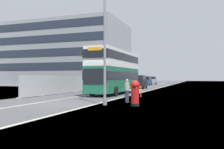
{
  "coord_description": "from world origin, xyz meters",
  "views": [
    {
      "loc": [
        9.65,
        -15.23,
        1.88
      ],
      "look_at": [
        1.56,
        7.44,
        2.2
      ],
      "focal_mm": 39.35,
      "sensor_mm": 36.0,
      "label": 1
    }
  ],
  "objects_px": {
    "red_pillar_postbox": "(135,92)",
    "car_receding_far": "(147,81)",
    "lamppost_foreground": "(105,42)",
    "pedestrian_at_kerb": "(127,91)",
    "double_decker_bus": "(115,71)",
    "car_receding_mid": "(134,82)",
    "car_far_side": "(152,81)",
    "car_oncoming_near": "(140,82)",
    "roadworks_barrier": "(134,90)"
  },
  "relations": [
    {
      "from": "car_receding_mid",
      "to": "double_decker_bus",
      "type": "bearing_deg",
      "value": -80.95
    },
    {
      "from": "roadworks_barrier",
      "to": "car_oncoming_near",
      "type": "bearing_deg",
      "value": 101.38
    },
    {
      "from": "lamppost_foreground",
      "to": "car_far_side",
      "type": "relative_size",
      "value": 2.14
    },
    {
      "from": "pedestrian_at_kerb",
      "to": "red_pillar_postbox",
      "type": "bearing_deg",
      "value": -61.28
    },
    {
      "from": "car_far_side",
      "to": "red_pillar_postbox",
      "type": "bearing_deg",
      "value": -80.93
    },
    {
      "from": "red_pillar_postbox",
      "to": "double_decker_bus",
      "type": "bearing_deg",
      "value": 115.15
    },
    {
      "from": "lamppost_foreground",
      "to": "car_far_side",
      "type": "height_order",
      "value": "lamppost_foreground"
    },
    {
      "from": "car_far_side",
      "to": "roadworks_barrier",
      "type": "bearing_deg",
      "value": -82.03
    },
    {
      "from": "car_oncoming_near",
      "to": "car_receding_far",
      "type": "bearing_deg",
      "value": 97.79
    },
    {
      "from": "lamppost_foreground",
      "to": "car_receding_far",
      "type": "relative_size",
      "value": 2.09
    },
    {
      "from": "car_oncoming_near",
      "to": "pedestrian_at_kerb",
      "type": "bearing_deg",
      "value": -79.1
    },
    {
      "from": "red_pillar_postbox",
      "to": "car_far_side",
      "type": "relative_size",
      "value": 0.39
    },
    {
      "from": "double_decker_bus",
      "to": "car_oncoming_near",
      "type": "xyz_separation_m",
      "value": [
        -0.41,
        14.09,
        -1.57
      ]
    },
    {
      "from": "red_pillar_postbox",
      "to": "car_receding_mid",
      "type": "xyz_separation_m",
      "value": [
        -8.94,
        34.58,
        0.07
      ]
    },
    {
      "from": "red_pillar_postbox",
      "to": "roadworks_barrier",
      "type": "height_order",
      "value": "red_pillar_postbox"
    },
    {
      "from": "red_pillar_postbox",
      "to": "car_oncoming_near",
      "type": "height_order",
      "value": "car_oncoming_near"
    },
    {
      "from": "red_pillar_postbox",
      "to": "car_oncoming_near",
      "type": "distance_m",
      "value": 25.79
    },
    {
      "from": "lamppost_foreground",
      "to": "pedestrian_at_kerb",
      "type": "distance_m",
      "value": 4.25
    },
    {
      "from": "car_receding_mid",
      "to": "car_far_side",
      "type": "height_order",
      "value": "car_far_side"
    },
    {
      "from": "car_receding_far",
      "to": "pedestrian_at_kerb",
      "type": "height_order",
      "value": "car_receding_far"
    },
    {
      "from": "roadworks_barrier",
      "to": "pedestrian_at_kerb",
      "type": "xyz_separation_m",
      "value": [
        0.91,
        -5.51,
        0.22
      ]
    },
    {
      "from": "pedestrian_at_kerb",
      "to": "car_receding_far",
      "type": "bearing_deg",
      "value": 99.51
    },
    {
      "from": "car_oncoming_near",
      "to": "car_far_side",
      "type": "height_order",
      "value": "car_oncoming_near"
    },
    {
      "from": "car_oncoming_near",
      "to": "roadworks_barrier",
      "type": "bearing_deg",
      "value": -78.62
    },
    {
      "from": "car_oncoming_near",
      "to": "lamppost_foreground",
      "type": "bearing_deg",
      "value": -82.12
    },
    {
      "from": "lamppost_foreground",
      "to": "car_receding_far",
      "type": "bearing_deg",
      "value": 97.84
    },
    {
      "from": "car_receding_far",
      "to": "pedestrian_at_kerb",
      "type": "distance_m",
      "value": 42.44
    },
    {
      "from": "roadworks_barrier",
      "to": "pedestrian_at_kerb",
      "type": "bearing_deg",
      "value": -80.63
    },
    {
      "from": "red_pillar_postbox",
      "to": "car_receding_far",
      "type": "height_order",
      "value": "car_receding_far"
    },
    {
      "from": "red_pillar_postbox",
      "to": "car_receding_mid",
      "type": "bearing_deg",
      "value": 104.5
    },
    {
      "from": "double_decker_bus",
      "to": "red_pillar_postbox",
      "type": "height_order",
      "value": "double_decker_bus"
    },
    {
      "from": "double_decker_bus",
      "to": "lamppost_foreground",
      "type": "distance_m",
      "value": 11.73
    },
    {
      "from": "lamppost_foreground",
      "to": "pedestrian_at_kerb",
      "type": "height_order",
      "value": "lamppost_foreground"
    },
    {
      "from": "car_oncoming_near",
      "to": "double_decker_bus",
      "type": "bearing_deg",
      "value": -88.35
    },
    {
      "from": "double_decker_bus",
      "to": "car_receding_far",
      "type": "bearing_deg",
      "value": 95.18
    },
    {
      "from": "lamppost_foreground",
      "to": "red_pillar_postbox",
      "type": "height_order",
      "value": "lamppost_foreground"
    },
    {
      "from": "double_decker_bus",
      "to": "car_oncoming_near",
      "type": "height_order",
      "value": "double_decker_bus"
    },
    {
      "from": "car_receding_mid",
      "to": "car_receding_far",
      "type": "relative_size",
      "value": 0.99
    },
    {
      "from": "red_pillar_postbox",
      "to": "pedestrian_at_kerb",
      "type": "height_order",
      "value": "pedestrian_at_kerb"
    },
    {
      "from": "car_receding_mid",
      "to": "car_receding_far",
      "type": "bearing_deg",
      "value": 85.38
    },
    {
      "from": "double_decker_bus",
      "to": "car_oncoming_near",
      "type": "distance_m",
      "value": 14.19
    },
    {
      "from": "car_receding_mid",
      "to": "car_far_side",
      "type": "xyz_separation_m",
      "value": [
        0.68,
        17.23,
        0.05
      ]
    },
    {
      "from": "roadworks_barrier",
      "to": "car_receding_far",
      "type": "height_order",
      "value": "car_receding_far"
    },
    {
      "from": "lamppost_foreground",
      "to": "roadworks_barrier",
      "type": "distance_m",
      "value": 8.6
    },
    {
      "from": "double_decker_bus",
      "to": "lamppost_foreground",
      "type": "relative_size",
      "value": 1.25
    },
    {
      "from": "lamppost_foreground",
      "to": "car_receding_far",
      "type": "height_order",
      "value": "lamppost_foreground"
    },
    {
      "from": "car_oncoming_near",
      "to": "car_receding_far",
      "type": "xyz_separation_m",
      "value": [
        -2.58,
        18.83,
        -0.04
      ]
    },
    {
      "from": "double_decker_bus",
      "to": "car_receding_mid",
      "type": "height_order",
      "value": "double_decker_bus"
    },
    {
      "from": "double_decker_bus",
      "to": "pedestrian_at_kerb",
      "type": "xyz_separation_m",
      "value": [
        4.03,
        -8.93,
        -1.75
      ]
    },
    {
      "from": "red_pillar_postbox",
      "to": "car_receding_far",
      "type": "distance_m",
      "value": 44.76
    }
  ]
}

